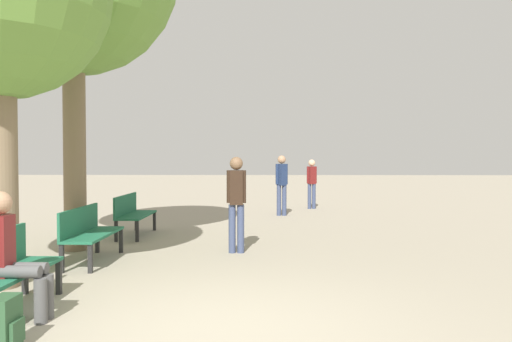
% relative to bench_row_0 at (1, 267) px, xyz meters
% --- Properties ---
extents(ground_plane, '(80.00, 80.00, 0.00)m').
position_rel_bench_row_0_xyz_m(ground_plane, '(2.29, -0.44, -0.51)').
color(ground_plane, gray).
extents(bench_row_0, '(0.51, 1.62, 0.87)m').
position_rel_bench_row_0_xyz_m(bench_row_0, '(0.00, 0.00, 0.00)').
color(bench_row_0, '#1E6042').
rests_on(bench_row_0, ground_plane).
extents(bench_row_1, '(0.51, 1.62, 0.87)m').
position_rel_bench_row_0_xyz_m(bench_row_1, '(0.00, 2.63, 0.00)').
color(bench_row_1, '#1E6042').
rests_on(bench_row_1, ground_plane).
extents(bench_row_2, '(0.51, 1.62, 0.87)m').
position_rel_bench_row_0_xyz_m(bench_row_2, '(0.00, 5.25, 0.00)').
color(bench_row_2, '#1E6042').
rests_on(bench_row_2, ground_plane).
extents(person_seated, '(0.63, 0.36, 1.33)m').
position_rel_bench_row_0_xyz_m(person_seated, '(0.24, -0.22, 0.20)').
color(person_seated, '#4C4C4C').
rests_on(person_seated, ground_plane).
extents(backpack, '(0.23, 0.31, 0.47)m').
position_rel_bench_row_0_xyz_m(backpack, '(0.57, -1.00, -0.28)').
color(backpack, '#284C2D').
rests_on(backpack, ground_plane).
extents(pedestrian_near, '(0.34, 0.23, 1.68)m').
position_rel_bench_row_0_xyz_m(pedestrian_near, '(2.32, 3.42, 0.45)').
color(pedestrian_near, '#384260').
rests_on(pedestrian_near, ground_plane).
extents(pedestrian_mid, '(0.32, 0.26, 1.58)m').
position_rel_bench_row_0_xyz_m(pedestrian_mid, '(4.32, 10.76, 0.40)').
color(pedestrian_mid, '#384260').
rests_on(pedestrian_mid, ground_plane).
extents(pedestrian_far, '(0.35, 0.30, 1.71)m').
position_rel_bench_row_0_xyz_m(pedestrian_far, '(3.29, 8.90, 0.47)').
color(pedestrian_far, '#384260').
rests_on(pedestrian_far, ground_plane).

